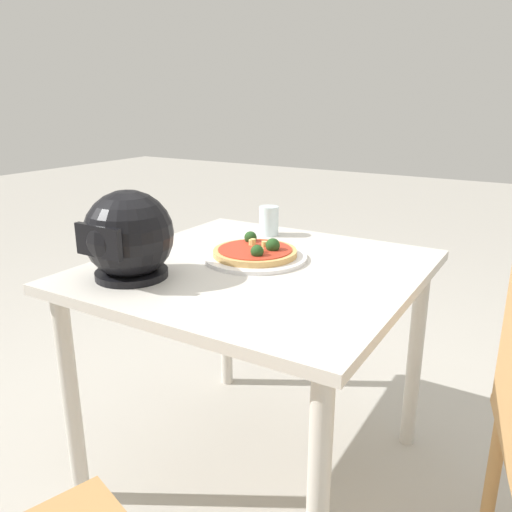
% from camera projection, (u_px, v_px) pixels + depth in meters
% --- Properties ---
extents(ground_plane, '(14.00, 14.00, 0.00)m').
position_uv_depth(ground_plane, '(257.00, 467.00, 1.72)').
color(ground_plane, '#B2ADA3').
extents(dining_table, '(0.91, 0.92, 0.71)m').
position_uv_depth(dining_table, '(257.00, 295.00, 1.54)').
color(dining_table, beige).
rests_on(dining_table, ground).
extents(pizza_plate, '(0.32, 0.32, 0.01)m').
position_uv_depth(pizza_plate, '(255.00, 257.00, 1.58)').
color(pizza_plate, white).
rests_on(pizza_plate, dining_table).
extents(pizza, '(0.26, 0.26, 0.06)m').
position_uv_depth(pizza, '(256.00, 251.00, 1.57)').
color(pizza, tan).
rests_on(pizza, pizza_plate).
extents(motorcycle_helmet, '(0.24, 0.24, 0.24)m').
position_uv_depth(motorcycle_helmet, '(129.00, 237.00, 1.38)').
color(motorcycle_helmet, black).
rests_on(motorcycle_helmet, dining_table).
extents(drinking_glass, '(0.07, 0.07, 0.10)m').
position_uv_depth(drinking_glass, '(269.00, 221.00, 1.84)').
color(drinking_glass, silver).
rests_on(drinking_glass, dining_table).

